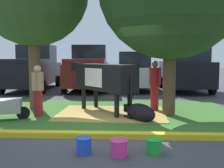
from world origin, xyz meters
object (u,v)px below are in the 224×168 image
at_px(person_visitor_near, 155,84).
at_px(wheelbarrow, 5,106).
at_px(calf_lying, 140,112).
at_px(person_handler, 38,89).
at_px(pickup_truck_black, 33,69).
at_px(pickup_truck_maroon, 89,69).
at_px(bucket_blue, 84,145).
at_px(bucket_pink, 119,148).
at_px(sedan_silver, 134,71).
at_px(cow_holstein, 103,77).
at_px(suv_black, 184,66).
at_px(bucket_green, 154,146).

xyz_separation_m(person_visitor_near, wheelbarrow, (-4.24, -1.53, -0.49)).
height_order(calf_lying, person_visitor_near, person_visitor_near).
height_order(person_handler, pickup_truck_black, pickup_truck_black).
xyz_separation_m(calf_lying, person_handler, (-2.96, 0.45, 0.56)).
bearing_deg(calf_lying, pickup_truck_maroon, 107.82).
distance_m(bucket_blue, pickup_truck_maroon, 10.28).
xyz_separation_m(bucket_pink, pickup_truck_maroon, (-1.91, 10.25, 0.96)).
height_order(bucket_pink, sedan_silver, sedan_silver).
height_order(pickup_truck_maroon, sedan_silver, pickup_truck_maroon).
height_order(bucket_pink, pickup_truck_maroon, pickup_truck_maroon).
height_order(cow_holstein, bucket_pink, cow_holstein).
relative_size(cow_holstein, suv_black, 0.56).
height_order(person_visitor_near, pickup_truck_black, pickup_truck_black).
bearing_deg(bucket_green, wheelbarrow, 147.32).
distance_m(person_handler, pickup_truck_black, 7.21).
height_order(cow_holstein, suv_black, suv_black).
distance_m(wheelbarrow, suv_black, 9.56).
xyz_separation_m(wheelbarrow, bucket_blue, (2.57, -2.52, -0.23)).
height_order(bucket_blue, pickup_truck_maroon, pickup_truck_maroon).
distance_m(pickup_truck_black, pickup_truck_maroon, 3.00).
xyz_separation_m(cow_holstein, person_handler, (-1.86, -0.68, -0.30)).
bearing_deg(cow_holstein, bucket_blue, -90.67).
bearing_deg(person_visitor_near, calf_lying, -110.41).
bearing_deg(pickup_truck_maroon, suv_black, -6.03).
relative_size(person_visitor_near, bucket_blue, 5.44).
bearing_deg(bucket_blue, suv_black, 68.57).
distance_m(calf_lying, bucket_green, 2.56).
height_order(person_handler, pickup_truck_maroon, pickup_truck_maroon).
xyz_separation_m(calf_lying, person_visitor_near, (0.53, 1.43, 0.64)).
relative_size(sedan_silver, suv_black, 0.96).
xyz_separation_m(cow_holstein, wheelbarrow, (-2.61, -1.23, -0.72)).
xyz_separation_m(cow_holstein, pickup_truck_maroon, (-1.32, 6.40, 0.01)).
bearing_deg(pickup_truck_maroon, person_handler, -94.33).
xyz_separation_m(bucket_blue, bucket_green, (1.26, 0.07, -0.01)).
bearing_deg(bucket_blue, person_visitor_near, 67.51).
distance_m(person_visitor_near, bucket_green, 4.07).
bearing_deg(person_visitor_near, sedan_silver, 94.93).
bearing_deg(pickup_truck_black, person_handler, -70.16).
relative_size(person_handler, pickup_truck_black, 0.28).
xyz_separation_m(person_visitor_near, pickup_truck_black, (-5.94, 5.80, 0.24)).
bearing_deg(cow_holstein, bucket_green, -71.79).
relative_size(cow_holstein, bucket_blue, 8.68).
relative_size(bucket_pink, pickup_truck_black, 0.06).
distance_m(person_visitor_near, wheelbarrow, 4.54).
distance_m(person_handler, bucket_green, 4.34).
distance_m(cow_holstein, person_handler, 2.00).
height_order(wheelbarrow, suv_black, suv_black).
height_order(wheelbarrow, sedan_silver, sedan_silver).
bearing_deg(person_handler, person_visitor_near, 15.74).
distance_m(wheelbarrow, sedan_silver, 8.37).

